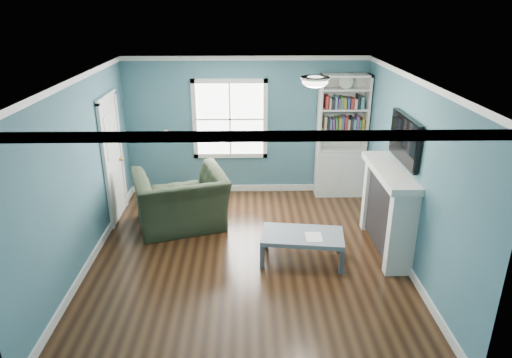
{
  "coord_description": "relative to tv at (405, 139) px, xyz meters",
  "views": [
    {
      "loc": [
        0.01,
        -5.83,
        3.53
      ],
      "look_at": [
        0.14,
        0.4,
        1.07
      ],
      "focal_mm": 32.0,
      "sensor_mm": 36.0,
      "label": 1
    }
  ],
  "objects": [
    {
      "name": "paper_sheet",
      "position": [
        -1.26,
        -0.39,
        -1.3
      ],
      "size": [
        0.23,
        0.29,
        0.0
      ],
      "primitive_type": "cube",
      "rotation": [
        0.0,
        0.0,
        -0.01
      ],
      "color": "white",
      "rests_on": "coffee_table"
    },
    {
      "name": "door",
      "position": [
        -4.42,
        1.2,
        -0.65
      ],
      "size": [
        0.12,
        0.98,
        2.17
      ],
      "color": "silver",
      "rests_on": "ground"
    },
    {
      "name": "window",
      "position": [
        -2.5,
        2.29,
        -0.27
      ],
      "size": [
        1.4,
        0.06,
        1.5
      ],
      "color": "white",
      "rests_on": "room_walls"
    },
    {
      "name": "floor",
      "position": [
        -2.2,
        -0.2,
        -1.72
      ],
      "size": [
        5.0,
        5.0,
        0.0
      ],
      "primitive_type": "plane",
      "color": "black",
      "rests_on": "ground"
    },
    {
      "name": "light_switch",
      "position": [
        -3.7,
        2.28,
        -0.52
      ],
      "size": [
        0.08,
        0.01,
        0.12
      ],
      "primitive_type": "cube",
      "color": "white",
      "rests_on": "room_walls"
    },
    {
      "name": "fireplace",
      "position": [
        -0.12,
        0.0,
        -1.09
      ],
      "size": [
        0.44,
        1.58,
        1.3
      ],
      "color": "black",
      "rests_on": "ground"
    },
    {
      "name": "trim",
      "position": [
        -2.2,
        -0.2,
        -0.49
      ],
      "size": [
        4.5,
        5.0,
        2.6
      ],
      "color": "white",
      "rests_on": "ground"
    },
    {
      "name": "recliner",
      "position": [
        -3.28,
        0.81,
        -1.1
      ],
      "size": [
        1.64,
        1.31,
        1.24
      ],
      "primitive_type": "imported",
      "rotation": [
        0.0,
        0.0,
        -2.84
      ],
      "color": "#242E1D",
      "rests_on": "ground"
    },
    {
      "name": "ceiling_fixture",
      "position": [
        -1.3,
        -0.1,
        0.82
      ],
      "size": [
        0.38,
        0.38,
        0.15
      ],
      "color": "white",
      "rests_on": "room_walls"
    },
    {
      "name": "tv",
      "position": [
        0.0,
        0.0,
        0.0
      ],
      "size": [
        0.06,
        1.1,
        0.65
      ],
      "primitive_type": "cube",
      "color": "black",
      "rests_on": "fireplace"
    },
    {
      "name": "bookshelf",
      "position": [
        -0.43,
        2.1,
        -0.8
      ],
      "size": [
        0.9,
        0.35,
        2.31
      ],
      "color": "silver",
      "rests_on": "ground"
    },
    {
      "name": "room_walls",
      "position": [
        -2.2,
        -0.2,
        -0.14
      ],
      "size": [
        5.0,
        5.0,
        5.0
      ],
      "color": "#3B6676",
      "rests_on": "ground"
    },
    {
      "name": "coffee_table",
      "position": [
        -1.41,
        -0.3,
        -1.36
      ],
      "size": [
        1.23,
        0.78,
        0.42
      ],
      "rotation": [
        0.0,
        0.0,
        -0.13
      ],
      "color": "#454B53",
      "rests_on": "ground"
    }
  ]
}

